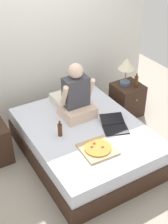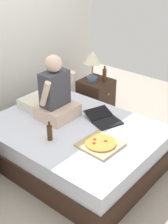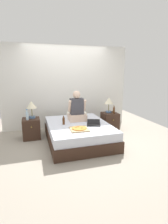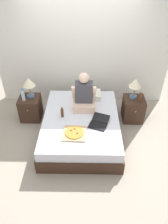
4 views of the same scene
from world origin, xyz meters
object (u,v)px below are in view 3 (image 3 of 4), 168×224
at_px(nightstand_right, 110,122).
at_px(pizza_box, 79,129).
at_px(beer_bottle, 114,110).
at_px(bed, 78,132).
at_px(water_bottle, 27,116).
at_px(lamp_on_left_nightstand, 32,106).
at_px(nightstand_left, 31,128).
at_px(person_seated, 77,110).
at_px(beer_bottle_on_bed, 64,121).
at_px(lamp_on_right_nightstand, 109,102).
at_px(laptop, 94,124).

height_order(nightstand_right, pizza_box, nightstand_right).
distance_m(beer_bottle, pizza_box, 1.60).
height_order(bed, water_bottle, water_bottle).
bearing_deg(pizza_box, bed, 77.58).
bearing_deg(lamp_on_left_nightstand, bed, -28.66).
xyz_separation_m(bed, nightstand_left, (-1.13, 0.54, 0.04)).
relative_size(water_bottle, pizza_box, 0.66).
distance_m(person_seated, beer_bottle_on_bed, 0.55).
xyz_separation_m(lamp_on_left_nightstand, nightstand_right, (2.21, -0.05, -0.59)).
height_order(water_bottle, person_seated, person_seated).
bearing_deg(nightstand_left, water_bottle, -131.65).
xyz_separation_m(water_bottle, person_seated, (1.26, -0.14, 0.11)).
height_order(lamp_on_left_nightstand, beer_bottle_on_bed, lamp_on_left_nightstand).
height_order(water_bottle, pizza_box, water_bottle).
bearing_deg(lamp_on_right_nightstand, bed, -151.56).
distance_m(bed, lamp_on_left_nightstand, 1.39).
xyz_separation_m(pizza_box, beer_bottle_on_bed, (-0.26, 0.49, 0.07)).
height_order(pizza_box, beer_bottle_on_bed, beer_bottle_on_bed).
xyz_separation_m(nightstand_left, person_seated, (1.18, -0.23, 0.48)).
height_order(water_bottle, lamp_on_right_nightstand, lamp_on_right_nightstand).
bearing_deg(beer_bottle, laptop, -143.37).
distance_m(nightstand_left, lamp_on_left_nightstand, 0.60).
height_order(lamp_on_left_nightstand, water_bottle, lamp_on_left_nightstand).
xyz_separation_m(water_bottle, lamp_on_right_nightstand, (2.30, 0.14, 0.22)).
bearing_deg(water_bottle, beer_bottle, -0.24).
bearing_deg(beer_bottle_on_bed, nightstand_left, 145.57).
bearing_deg(person_seated, lamp_on_right_nightstand, 14.81).
relative_size(nightstand_right, beer_bottle_on_bed, 2.42).
distance_m(nightstand_right, beer_bottle_on_bed, 1.60).
distance_m(lamp_on_left_nightstand, nightstand_right, 2.29).
bearing_deg(pizza_box, water_bottle, 140.09).
relative_size(lamp_on_right_nightstand, laptop, 0.90).
relative_size(bed, lamp_on_left_nightstand, 4.37).
distance_m(laptop, pizza_box, 0.52).
relative_size(lamp_on_left_nightstand, nightstand_right, 0.85).
distance_m(bed, beer_bottle_on_bed, 0.49).
bearing_deg(beer_bottle_on_bed, beer_bottle, 15.24).
bearing_deg(pizza_box, person_seated, 78.81).
height_order(lamp_on_left_nightstand, laptop, lamp_on_left_nightstand).
bearing_deg(nightstand_right, laptop, -136.89).
distance_m(nightstand_right, laptop, 1.10).
xyz_separation_m(lamp_on_left_nightstand, beer_bottle, (2.28, -0.15, -0.23)).
relative_size(lamp_on_left_nightstand, beer_bottle_on_bed, 2.05).
distance_m(lamp_on_right_nightstand, pizza_box, 1.65).
bearing_deg(pizza_box, nightstand_left, 135.30).
distance_m(pizza_box, beer_bottle_on_bed, 0.56).
bearing_deg(laptop, nightstand_left, 153.25).
relative_size(bed, beer_bottle, 8.55).
relative_size(bed, nightstand_right, 3.69).
relative_size(lamp_on_right_nightstand, beer_bottle, 1.96).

